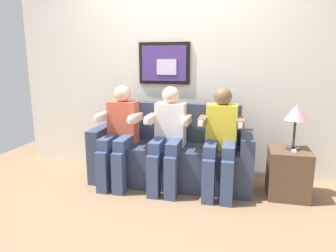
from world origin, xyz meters
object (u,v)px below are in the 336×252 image
Objects in this scene: table_lamp at (296,114)px; person_in_middle at (168,134)px; person_on_right at (221,137)px; couch at (171,156)px; person_on_left at (120,132)px; side_table_right at (288,173)px; spare_remote_on_table at (294,150)px.

person_in_middle is at bearing -175.59° from table_lamp.
table_lamp is (0.73, 0.10, 0.25)m from person_on_right.
table_lamp is (1.28, -0.07, 0.55)m from couch.
person_on_right is (1.12, 0.00, 0.00)m from person_on_left.
person_on_left reaches higher than side_table_right.
side_table_right is 0.61m from table_lamp.
table_lamp is at bearing 7.77° from person_on_right.
person_on_right is 0.73m from spare_remote_on_table.
spare_remote_on_table is (-0.01, -0.07, -0.35)m from table_lamp.
person_in_middle is 2.41× the size of table_lamp.
side_table_right is 3.85× the size of spare_remote_on_table.
person_on_left is at bearing -163.34° from couch.
table_lamp is at bearing 4.41° from person_in_middle.
spare_remote_on_table is at bearing -6.14° from couch.
couch is 3.92× the size of table_lamp.
person_in_middle is at bearing 180.00° from person_on_right.
person_on_left is 1.00× the size of person_on_right.
person_in_middle is at bearing 0.00° from person_on_left.
couch is 1.26m from side_table_right.
person_on_left is 8.54× the size of spare_remote_on_table.
spare_remote_on_table is at bearing -50.00° from side_table_right.
table_lamp is at bearing 85.69° from spare_remote_on_table.
person_on_right reaches higher than couch.
couch is 1.30m from spare_remote_on_table.
person_on_left is (-0.56, -0.17, 0.29)m from couch.
person_on_right is 0.78m from table_lamp.
person_in_middle is at bearing -178.68° from spare_remote_on_table.
table_lamp reaches higher than couch.
spare_remote_on_table is (0.72, 0.03, -0.10)m from person_on_right.
person_on_left reaches higher than couch.
couch is 0.34m from person_in_middle.
side_table_right is at bearing 5.06° from person_on_right.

